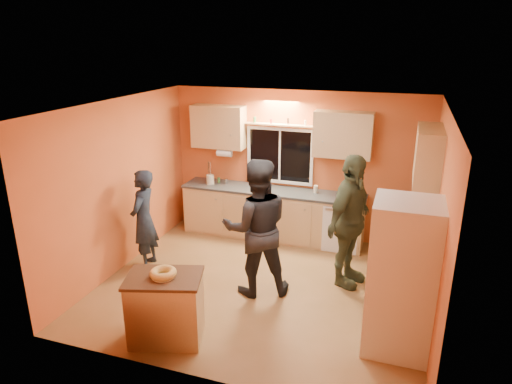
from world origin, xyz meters
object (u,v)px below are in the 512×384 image
at_px(person_left, 144,220).
at_px(person_center, 256,228).
at_px(island, 166,308).
at_px(person_right, 349,222).
at_px(refrigerator, 401,278).

bearing_deg(person_left, person_center, 77.76).
distance_m(island, person_right, 2.77).
height_order(island, person_center, person_center).
xyz_separation_m(refrigerator, person_right, (-0.75, 1.29, 0.07)).
bearing_deg(person_center, person_right, -176.40).
bearing_deg(refrigerator, island, -164.57).
relative_size(person_center, person_right, 1.00).
relative_size(person_left, person_right, 0.81).
bearing_deg(person_left, island, 30.91).
bearing_deg(person_right, person_left, 116.80).
distance_m(person_center, person_right, 1.33).
height_order(refrigerator, person_center, person_center).
relative_size(refrigerator, island, 1.82).
distance_m(refrigerator, person_left, 3.88).
xyz_separation_m(person_center, person_right, (1.17, 0.63, -0.00)).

